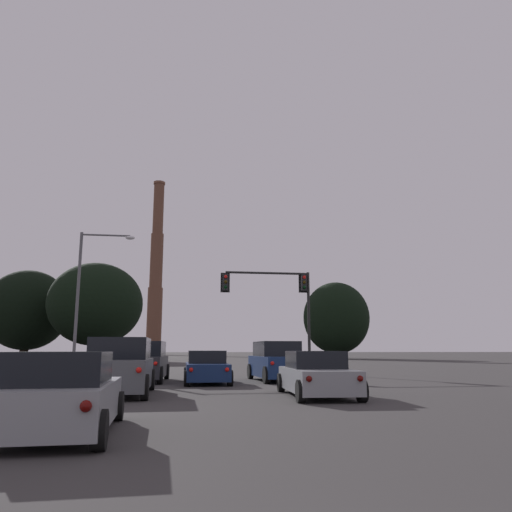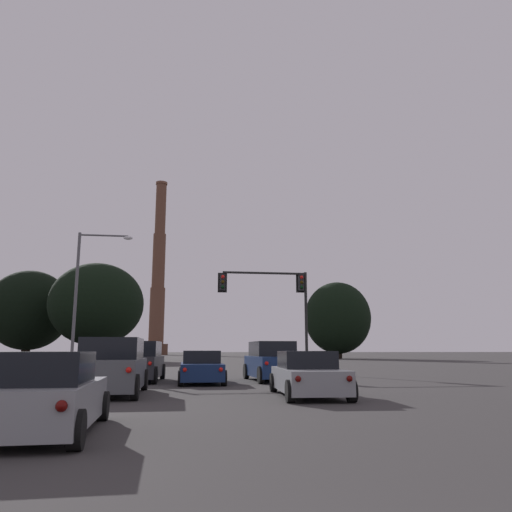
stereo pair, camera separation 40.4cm
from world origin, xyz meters
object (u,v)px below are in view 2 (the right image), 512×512
Objects in this scene: sedan_center_lane_front at (201,368)px; smokestack at (158,285)px; suv_left_lane_second at (112,367)px; suv_left_lane_front at (139,362)px; hatchback_left_lane_third at (43,396)px; sedan_right_lane_second at (308,375)px; street_lamp at (85,285)px; traffic_light_overhead_right at (277,295)px; suv_right_lane_front at (272,362)px.

sedan_center_lane_front is 0.09× the size of smokestack.
suv_left_lane_front is at bearing 87.52° from suv_left_lane_second.
sedan_center_lane_front is (3.20, 13.42, 0.00)m from hatchback_left_lane_third.
sedan_center_lane_front is at bearing 117.74° from sedan_right_lane_second.
traffic_light_overhead_right is at bearing -15.46° from street_lamp.
sedan_center_lane_front is 0.96× the size of suv_left_lane_second.
sedan_center_lane_front and sedan_right_lane_second have the same top height.
hatchback_left_lane_third is 9.16m from sedan_right_lane_second.
suv_right_lane_front is 15.87m from street_lamp.
suv_right_lane_front is 6.30m from suv_left_lane_front.
suv_left_lane_front is (-2.87, 1.55, 0.23)m from sedan_center_lane_front.
smokestack is at bearing 93.11° from suv_right_lane_front.
sedan_right_lane_second is at bearing -59.83° from street_lamp.
street_lamp is (-7.54, 11.60, 5.05)m from sedan_center_lane_front.
hatchback_left_lane_third is 16.03m from suv_right_lane_front.
suv_left_lane_front is 12.09m from street_lamp.
hatchback_left_lane_third is at bearing -87.51° from smokestack.
suv_left_lane_second is 130.50m from smokestack.
suv_left_lane_second is 0.10× the size of smokestack.
suv_left_lane_front is (0.33, 14.97, 0.23)m from hatchback_left_lane_third.
hatchback_left_lane_third is 13.80m from sedan_center_lane_front.
suv_left_lane_second is 0.77× the size of traffic_light_overhead_right.
smokestack reaches higher than sedan_right_lane_second.
hatchback_left_lane_third is at bearing -103.23° from sedan_center_lane_front.
street_lamp reaches higher than hatchback_left_lane_third.
street_lamp is (-10.73, 18.47, 5.05)m from sedan_right_lane_second.
sedan_center_lane_front is at bearing 59.95° from suv_left_lane_second.
suv_left_lane_front is (0.25, 7.04, 0.00)m from suv_left_lane_second.
hatchback_left_lane_third is 0.88× the size of sedan_center_lane_front.
suv_left_lane_front is at bearing 86.54° from hatchback_left_lane_third.
suv_left_lane_front reaches higher than sedan_center_lane_front.
sedan_center_lane_front is at bearing 74.40° from hatchback_left_lane_third.
street_lamp is at bearing 133.66° from suv_right_lane_front.
hatchback_left_lane_third reaches higher than sedan_right_lane_second.
hatchback_left_lane_third is 0.85× the size of suv_left_lane_second.
sedan_center_lane_front is 3.27m from suv_left_lane_front.
suv_right_lane_front is (0.22, 8.04, 0.23)m from sedan_right_lane_second.
hatchback_left_lane_third is 14.98m from suv_left_lane_front.
sedan_center_lane_front is 14.73m from street_lamp.
traffic_light_overhead_right is at bearing 67.02° from hatchback_left_lane_third.
suv_left_lane_second is 16.35m from traffic_light_overhead_right.
suv_right_lane_front is (6.54, 6.66, 0.00)m from suv_left_lane_second.
smokestack reaches higher than traffic_light_overhead_right.
traffic_light_overhead_right is 0.68× the size of street_lamp.
street_lamp is at bearing 117.56° from suv_left_lane_front.
street_lamp reaches higher than suv_right_lane_front.
suv_right_lane_front is at bearing -102.64° from traffic_light_overhead_right.
suv_left_lane_front reaches higher than hatchback_left_lane_third.
street_lamp is at bearing 104.06° from suv_left_lane_second.
sedan_right_lane_second is at bearing -84.59° from smokestack.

